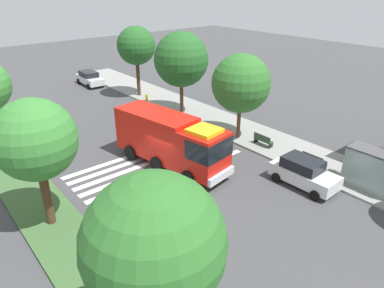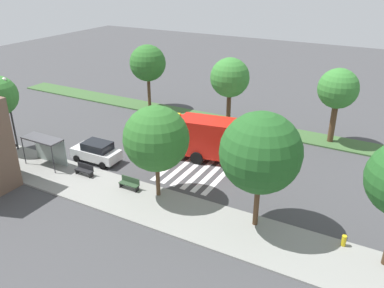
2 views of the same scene
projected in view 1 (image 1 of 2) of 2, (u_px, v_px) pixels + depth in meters
name	position (u px, v px, depth m)	size (l,w,h in m)	color
ground_plane	(168.00, 171.00, 24.22)	(120.00, 120.00, 0.00)	#424244
sidewalk	(255.00, 136.00, 29.39)	(60.00, 4.57, 0.14)	gray
median_strip	(47.00, 217.00, 19.44)	(60.00, 3.00, 0.14)	#3D6033
crosswalk	(157.00, 164.00, 25.16)	(4.95, 12.04, 0.01)	silver
fire_truck	(172.00, 140.00, 23.95)	(9.10, 3.85, 3.64)	red
parked_car_west	(90.00, 78.00, 43.61)	(4.69, 2.15, 1.66)	silver
parked_car_mid	(304.00, 172.00, 22.19)	(4.24, 2.14, 1.80)	silver
bus_stop_shelter	(375.00, 165.00, 21.06)	(3.50, 1.40, 2.46)	#4C4C51
bench_near_shelter	(313.00, 160.00, 24.41)	(1.60, 0.50, 0.90)	black
bench_west_of_shelter	(263.00, 140.00, 27.50)	(1.60, 0.50, 0.90)	#2D472D
sidewalk_tree_far_west	(136.00, 46.00, 37.47)	(4.05, 4.05, 7.42)	#47301E
sidewalk_tree_west	(181.00, 60.00, 32.19)	(4.99, 4.99, 7.64)	#513823
sidewalk_tree_center	(241.00, 84.00, 27.28)	(4.58, 4.58, 6.77)	#513823
median_tree_west	(35.00, 140.00, 16.91)	(4.04, 4.04, 6.84)	#47301E
median_tree_center	(154.00, 244.00, 9.71)	(4.09, 4.09, 7.24)	#513823
fire_hydrant	(147.00, 98.00, 37.67)	(0.28, 0.28, 0.70)	gold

